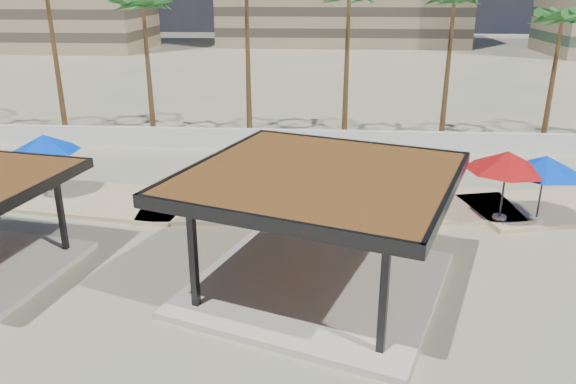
{
  "coord_description": "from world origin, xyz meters",
  "views": [
    {
      "loc": [
        1.82,
        -15.75,
        9.14
      ],
      "look_at": [
        0.4,
        5.04,
        1.4
      ],
      "focal_mm": 35.0,
      "sensor_mm": 36.0,
      "label": 1
    }
  ],
  "objects": [
    {
      "name": "palm_e",
      "position": [
        3.0,
        18.4,
        8.19
      ],
      "size": [
        3.0,
        3.0,
        9.35
      ],
      "color": "brown",
      "rests_on": "ground"
    },
    {
      "name": "umbrella_d",
      "position": [
        10.44,
        5.8,
        2.5
      ],
      "size": [
        3.79,
        3.79,
        2.7
      ],
      "rotation": [
        0.0,
        0.0,
        -0.3
      ],
      "color": "beige",
      "rests_on": "promenade"
    },
    {
      "name": "promenade",
      "position": [
        2.0,
        7.67,
        0.06
      ],
      "size": [
        44.45,
        7.97,
        0.24
      ],
      "color": "#C6B284",
      "rests_on": "ground"
    },
    {
      "name": "palm_f",
      "position": [
        9.0,
        18.6,
        8.09
      ],
      "size": [
        3.0,
        3.0,
        9.25
      ],
      "color": "brown",
      "rests_on": "ground"
    },
    {
      "name": "umbrella_f",
      "position": [
        -10.6,
        7.5,
        2.52
      ],
      "size": [
        3.99,
        3.99,
        2.73
      ],
      "rotation": [
        0.0,
        0.0,
        0.38
      ],
      "color": "beige",
      "rests_on": "promenade"
    },
    {
      "name": "boundary_wall",
      "position": [
        0.0,
        16.0,
        0.6
      ],
      "size": [
        56.0,
        0.3,
        1.2
      ],
      "primitive_type": "cube",
      "color": "silver",
      "rests_on": "ground"
    },
    {
      "name": "lounger_b",
      "position": [
        6.16,
        5.85,
        0.39
      ],
      "size": [
        1.67,
        2.43,
        0.88
      ],
      "rotation": [
        0.0,
        0.0,
        1.13
      ],
      "color": "white",
      "rests_on": "promenade"
    },
    {
      "name": "palm_c",
      "position": [
        -9.0,
        18.1,
        7.82
      ],
      "size": [
        3.0,
        3.0,
        8.97
      ],
      "color": "brown",
      "rests_on": "ground"
    },
    {
      "name": "palm_g",
      "position": [
        15.0,
        18.2,
        7.13
      ],
      "size": [
        3.0,
        3.0,
        8.24
      ],
      "color": "brown",
      "rests_on": "ground"
    },
    {
      "name": "pavilion_central",
      "position": [
        1.69,
        0.14,
        2.34
      ],
      "size": [
        9.86,
        9.86,
        3.91
      ],
      "rotation": [
        0.0,
        0.0,
        -0.35
      ],
      "color": "beige",
      "rests_on": "ground"
    },
    {
      "name": "umbrella_b",
      "position": [
        0.3,
        6.53,
        2.61
      ],
      "size": [
        3.95,
        3.95,
        2.83
      ],
      "rotation": [
        0.0,
        0.0,
        0.29
      ],
      "color": "beige",
      "rests_on": "promenade"
    },
    {
      "name": "umbrella_c",
      "position": [
        8.97,
        5.8,
        2.63
      ],
      "size": [
        3.74,
        3.74,
        2.85
      ],
      "rotation": [
        0.0,
        0.0,
        -0.18
      ],
      "color": "beige",
      "rests_on": "promenade"
    },
    {
      "name": "ground",
      "position": [
        0.0,
        0.0,
        0.0
      ],
      "size": [
        200.0,
        200.0,
        0.0
      ],
      "primitive_type": "plane",
      "color": "tan",
      "rests_on": "ground"
    }
  ]
}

